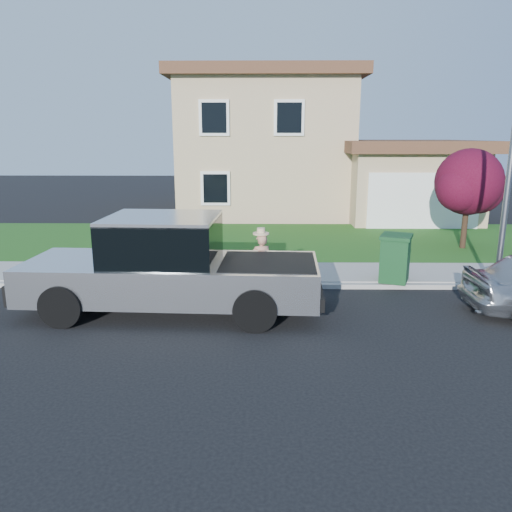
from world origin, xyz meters
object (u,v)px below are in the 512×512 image
(woman, at_px, (261,262))
(ornamental_tree, at_px, (470,185))
(trash_bin, at_px, (395,258))
(street_lamp, at_px, (511,162))
(pickup_truck, at_px, (170,268))

(woman, relative_size, ornamental_tree, 0.49)
(ornamental_tree, relative_size, trash_bin, 2.74)
(ornamental_tree, xyz_separation_m, street_lamp, (-1.32, -5.37, 1.04))
(trash_bin, xyz_separation_m, street_lamp, (2.15, -1.16, 2.52))
(trash_bin, height_order, street_lamp, street_lamp)
(ornamental_tree, height_order, trash_bin, ornamental_tree)
(pickup_truck, bearing_deg, trash_bin, 22.74)
(pickup_truck, xyz_separation_m, trash_bin, (5.50, 2.01, -0.24))
(ornamental_tree, relative_size, street_lamp, 0.58)
(pickup_truck, height_order, street_lamp, street_lamp)
(woman, relative_size, street_lamp, 0.29)
(ornamental_tree, distance_m, trash_bin, 5.66)
(trash_bin, bearing_deg, pickup_truck, -138.27)
(pickup_truck, bearing_deg, street_lamp, 9.01)
(woman, bearing_deg, ornamental_tree, -165.08)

